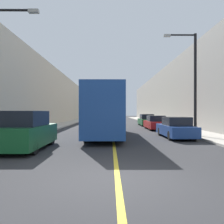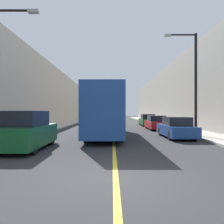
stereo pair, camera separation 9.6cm
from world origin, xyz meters
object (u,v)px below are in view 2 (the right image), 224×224
(car_right_mid, at_px, (155,123))
(street_lamp_right, at_px, (192,78))
(parked_suv_left, at_px, (24,132))
(car_right_near, at_px, (175,128))
(car_right_far, at_px, (147,121))
(bus, at_px, (105,111))

(car_right_mid, distance_m, street_lamp_right, 8.01)
(parked_suv_left, xyz_separation_m, car_right_near, (8.92, 4.82, -0.20))
(car_right_far, bearing_deg, car_right_near, -90.64)
(car_right_far, xyz_separation_m, street_lamp_right, (1.20, -13.27, 3.68))
(car_right_near, height_order, car_right_mid, car_right_near)
(car_right_near, bearing_deg, car_right_far, 89.36)
(car_right_near, relative_size, street_lamp_right, 0.64)
(bus, bearing_deg, car_right_far, 66.55)
(car_right_mid, distance_m, car_right_far, 6.30)
(car_right_near, xyz_separation_m, street_lamp_right, (1.35, 0.34, 3.71))
(car_right_far, bearing_deg, parked_suv_left, -116.19)
(parked_suv_left, relative_size, street_lamp_right, 0.61)
(car_right_far, distance_m, street_lamp_right, 13.83)
(parked_suv_left, bearing_deg, bus, 58.85)
(car_right_mid, bearing_deg, street_lamp_right, -79.50)
(street_lamp_right, bearing_deg, car_right_far, 95.16)
(car_right_near, bearing_deg, car_right_mid, 89.55)
(car_right_far, bearing_deg, bus, -113.45)
(parked_suv_left, height_order, car_right_mid, parked_suv_left)
(bus, xyz_separation_m, car_right_far, (5.27, 12.15, -1.20))
(parked_suv_left, height_order, car_right_near, parked_suv_left)
(bus, xyz_separation_m, car_right_mid, (5.18, 5.85, -1.24))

